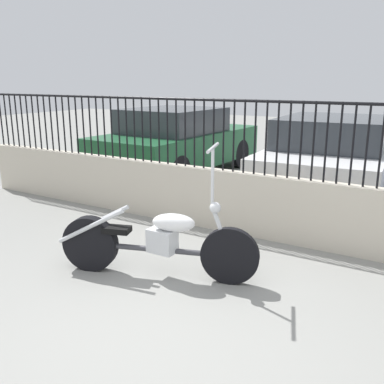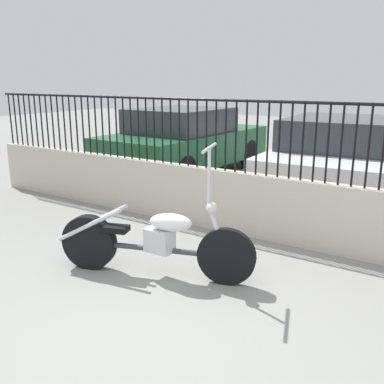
% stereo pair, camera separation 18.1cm
% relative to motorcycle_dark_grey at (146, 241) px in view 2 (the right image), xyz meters
% --- Properties ---
extents(ground_plane, '(40.00, 40.00, 0.00)m').
position_rel_motorcycle_dark_grey_xyz_m(ground_plane, '(0.72, -0.78, -0.37)').
color(ground_plane, gray).
extents(low_wall, '(10.48, 0.18, 0.80)m').
position_rel_motorcycle_dark_grey_xyz_m(low_wall, '(0.72, 1.64, 0.03)').
color(low_wall, beige).
rests_on(low_wall, ground_plane).
extents(fence_railing, '(10.48, 0.04, 0.91)m').
position_rel_motorcycle_dark_grey_xyz_m(fence_railing, '(0.72, 1.64, 1.00)').
color(fence_railing, black).
rests_on(fence_railing, low_wall).
extents(motorcycle_dark_grey, '(2.01, 0.84, 1.36)m').
position_rel_motorcycle_dark_grey_xyz_m(motorcycle_dark_grey, '(0.00, 0.00, 0.00)').
color(motorcycle_dark_grey, black).
rests_on(motorcycle_dark_grey, ground_plane).
extents(car_green, '(1.97, 4.04, 1.38)m').
position_rel_motorcycle_dark_grey_xyz_m(car_green, '(-2.44, 4.33, 0.32)').
color(car_green, black).
rests_on(car_green, ground_plane).
extents(car_white, '(2.07, 4.32, 1.34)m').
position_rel_motorcycle_dark_grey_xyz_m(car_white, '(0.79, 4.39, 0.30)').
color(car_white, black).
rests_on(car_white, ground_plane).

